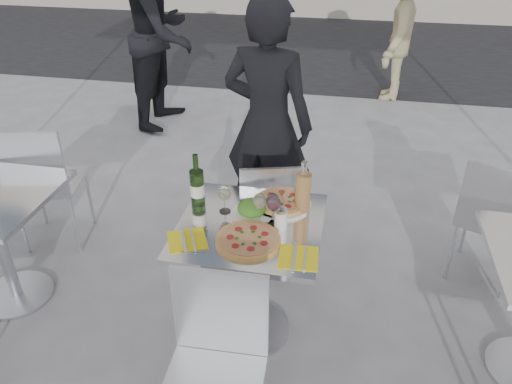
% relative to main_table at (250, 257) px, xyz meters
% --- Properties ---
extents(ground, '(80.00, 80.00, 0.00)m').
position_rel_main_table_xyz_m(ground, '(0.00, 0.00, -0.54)').
color(ground, slate).
extents(street_asphalt, '(24.00, 5.00, 0.00)m').
position_rel_main_table_xyz_m(street_asphalt, '(0.00, 6.50, -0.54)').
color(street_asphalt, black).
rests_on(street_asphalt, ground).
extents(main_table, '(0.72, 0.72, 0.75)m').
position_rel_main_table_xyz_m(main_table, '(0.00, 0.00, 0.00)').
color(main_table, '#B7BABF').
rests_on(main_table, ground).
extents(chair_far, '(0.47, 0.48, 0.84)m').
position_rel_main_table_xyz_m(chair_far, '(0.01, 0.54, -0.04)').
color(chair_far, silver).
rests_on(chair_far, ground).
extents(chair_near, '(0.42, 0.43, 0.90)m').
position_rel_main_table_xyz_m(chair_near, '(-0.01, -0.66, -0.01)').
color(chair_near, silver).
rests_on(chair_near, ground).
extents(side_chair_lfar, '(0.51, 0.52, 0.93)m').
position_rel_main_table_xyz_m(side_chair_lfar, '(-1.53, 0.54, 0.01)').
color(side_chair_lfar, silver).
rests_on(side_chair_lfar, ground).
extents(side_chair_rfar, '(0.53, 0.54, 0.88)m').
position_rel_main_table_xyz_m(side_chair_rfar, '(1.35, 0.70, -0.02)').
color(side_chair_rfar, silver).
rests_on(side_chair_rfar, ground).
extents(woman_diner, '(0.69, 0.53, 1.71)m').
position_rel_main_table_xyz_m(woman_diner, '(-0.09, 1.02, 0.31)').
color(woman_diner, black).
rests_on(woman_diner, ground).
extents(pedestrian_a, '(0.78, 0.97, 1.90)m').
position_rel_main_table_xyz_m(pedestrian_a, '(-1.50, 2.89, 0.41)').
color(pedestrian_a, black).
rests_on(pedestrian_a, ground).
extents(pedestrian_b, '(0.73, 1.11, 1.61)m').
position_rel_main_table_xyz_m(pedestrian_b, '(0.88, 4.10, 0.27)').
color(pedestrian_b, '#978C61').
rests_on(pedestrian_b, ground).
extents(pizza_near, '(0.31, 0.31, 0.02)m').
position_rel_main_table_xyz_m(pizza_near, '(0.02, -0.14, 0.22)').
color(pizza_near, '#DE9D56').
rests_on(pizza_near, main_table).
extents(pizza_far, '(0.32, 0.32, 0.03)m').
position_rel_main_table_xyz_m(pizza_far, '(0.13, 0.21, 0.23)').
color(pizza_far, white).
rests_on(pizza_far, main_table).
extents(salad_plate, '(0.22, 0.22, 0.09)m').
position_rel_main_table_xyz_m(salad_plate, '(-0.01, 0.08, 0.25)').
color(salad_plate, white).
rests_on(salad_plate, main_table).
extents(wine_bottle, '(0.07, 0.08, 0.29)m').
position_rel_main_table_xyz_m(wine_bottle, '(-0.31, 0.13, 0.32)').
color(wine_bottle, '#2F5520').
rests_on(wine_bottle, main_table).
extents(carafe, '(0.08, 0.08, 0.29)m').
position_rel_main_table_xyz_m(carafe, '(0.24, 0.17, 0.33)').
color(carafe, '#DFA85F').
rests_on(carafe, main_table).
extents(sugar_shaker, '(0.06, 0.06, 0.11)m').
position_rel_main_table_xyz_m(sugar_shaker, '(0.15, 0.01, 0.26)').
color(sugar_shaker, white).
rests_on(sugar_shaker, main_table).
extents(wineglass_white_a, '(0.07, 0.07, 0.16)m').
position_rel_main_table_xyz_m(wineglass_white_a, '(-0.15, 0.09, 0.32)').
color(wineglass_white_a, white).
rests_on(wineglass_white_a, main_table).
extents(wineglass_white_b, '(0.07, 0.07, 0.16)m').
position_rel_main_table_xyz_m(wineglass_white_b, '(0.04, 0.04, 0.32)').
color(wineglass_white_b, white).
rests_on(wineglass_white_b, main_table).
extents(wineglass_red_a, '(0.07, 0.07, 0.16)m').
position_rel_main_table_xyz_m(wineglass_red_a, '(0.10, 0.06, 0.32)').
color(wineglass_red_a, white).
rests_on(wineglass_red_a, main_table).
extents(wineglass_red_b, '(0.07, 0.07, 0.16)m').
position_rel_main_table_xyz_m(wineglass_red_b, '(0.11, 0.04, 0.32)').
color(wineglass_red_b, white).
rests_on(wineglass_red_b, main_table).
extents(napkin_left, '(0.24, 0.24, 0.01)m').
position_rel_main_table_xyz_m(napkin_left, '(-0.27, -0.19, 0.21)').
color(napkin_left, yellow).
rests_on(napkin_left, main_table).
extents(napkin_right, '(0.19, 0.20, 0.01)m').
position_rel_main_table_xyz_m(napkin_right, '(0.27, -0.22, 0.21)').
color(napkin_right, yellow).
rests_on(napkin_right, main_table).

